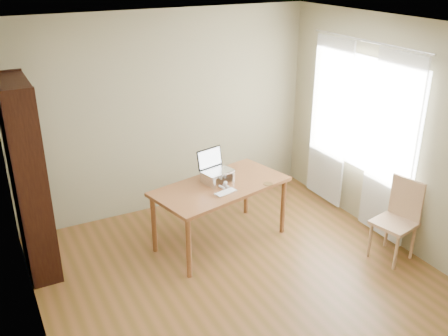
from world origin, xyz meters
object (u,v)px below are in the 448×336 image
(laptop, at_px, (215,165))
(chair, at_px, (400,217))
(keyboard, at_px, (226,192))
(cat, at_px, (214,177))
(bookshelf, at_px, (29,179))
(desk, at_px, (221,191))

(laptop, height_order, chair, laptop)
(laptop, bearing_deg, keyboard, -110.85)
(cat, bearing_deg, laptop, 34.39)
(bookshelf, xyz_separation_m, laptop, (1.99, -0.35, -0.11))
(laptop, relative_size, keyboard, 1.38)
(laptop, bearing_deg, cat, -146.84)
(laptop, height_order, keyboard, laptop)
(keyboard, relative_size, cat, 0.59)
(keyboard, bearing_deg, chair, -45.12)
(cat, bearing_deg, desk, -86.71)
(desk, relative_size, cat, 3.53)
(laptop, distance_m, chair, 2.15)
(laptop, xyz_separation_m, cat, (-0.03, -0.03, -0.13))
(keyboard, distance_m, chair, 1.96)
(cat, height_order, chair, chair)
(desk, bearing_deg, cat, 92.06)
(desk, xyz_separation_m, laptop, (0.00, 0.14, 0.28))
(cat, bearing_deg, keyboard, -105.28)
(chair, bearing_deg, bookshelf, 142.52)
(bookshelf, bearing_deg, cat, -11.12)
(bookshelf, relative_size, keyboard, 7.36)
(desk, height_order, cat, cat)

